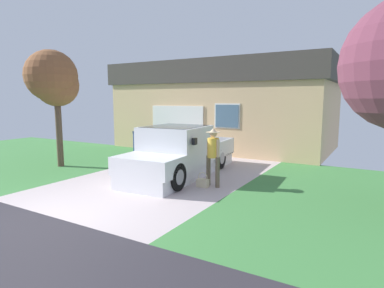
# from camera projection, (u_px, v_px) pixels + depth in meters

# --- Properties ---
(pickup_truck) EXTENTS (2.30, 5.52, 1.71)m
(pickup_truck) POSITION_uv_depth(u_px,v_px,m) (177.00, 154.00, 10.76)
(pickup_truck) COLOR white
(pickup_truck) RESTS_ON ground
(person_with_hat) EXTENTS (0.49, 0.41, 1.74)m
(person_with_hat) POSITION_uv_depth(u_px,v_px,m) (213.00, 152.00, 9.47)
(person_with_hat) COLOR brown
(person_with_hat) RESTS_ON ground
(handbag) EXTENTS (0.34, 0.19, 0.45)m
(handbag) POSITION_uv_depth(u_px,v_px,m) (203.00, 182.00, 9.51)
(handbag) COLOR beige
(handbag) RESTS_ON ground
(house_with_garage) EXTENTS (11.26, 6.13, 4.45)m
(house_with_garage) POSITION_uv_depth(u_px,v_px,m) (225.00, 105.00, 17.48)
(house_with_garage) COLOR #D8B282
(house_with_garage) RESTS_ON ground
(front_yard_tree) EXTENTS (1.90, 1.95, 4.39)m
(front_yard_tree) POSITION_uv_depth(u_px,v_px,m) (53.00, 80.00, 11.98)
(front_yard_tree) COLOR brown
(front_yard_tree) RESTS_ON ground
(wheeled_trash_bin) EXTENTS (0.60, 0.72, 1.11)m
(wheeled_trash_bin) POSITION_uv_depth(u_px,v_px,m) (143.00, 142.00, 15.17)
(wheeled_trash_bin) COLOR navy
(wheeled_trash_bin) RESTS_ON ground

